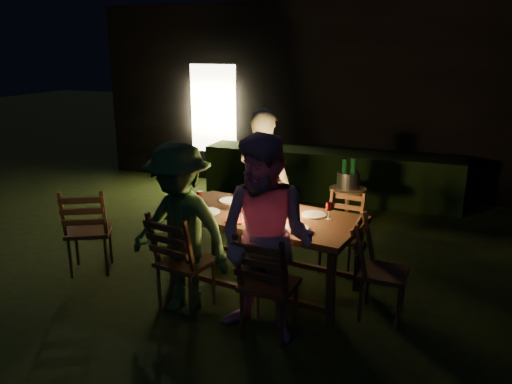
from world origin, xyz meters
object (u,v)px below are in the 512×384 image
(dining_table, at_px, (265,222))
(chair_near_right, at_px, (268,301))
(bottle_table, at_px, (244,198))
(chair_spare, at_px, (90,245))
(lantern, at_px, (271,199))
(person_opp_left, at_px, (180,230))
(side_table, at_px, (348,194))
(chair_end, at_px, (381,287))
(chair_far_left, at_px, (262,230))
(person_house_side, at_px, (264,183))
(bottle_bucket_a, at_px, (344,177))
(bottle_bucket_b, at_px, (353,176))
(chair_near_left, at_px, (185,278))
(ice_bucket, at_px, (348,180))
(person_opp_right, at_px, (266,240))

(dining_table, height_order, chair_near_right, chair_near_right)
(bottle_table, bearing_deg, chair_spare, -168.22)
(chair_spare, xyz_separation_m, lantern, (2.02, 0.36, 0.65))
(chair_spare, height_order, lantern, lantern)
(person_opp_left, relative_size, bottle_table, 5.86)
(lantern, xyz_separation_m, side_table, (0.47, 1.76, -0.38))
(chair_end, height_order, side_table, chair_end)
(side_table, bearing_deg, chair_far_left, -131.20)
(person_house_side, relative_size, bottle_table, 6.35)
(chair_near_right, relative_size, chair_far_left, 1.02)
(chair_far_left, bearing_deg, bottle_bucket_a, -114.81)
(chair_end, bearing_deg, bottle_bucket_a, -157.26)
(dining_table, bearing_deg, chair_end, -0.11)
(bottle_table, bearing_deg, bottle_bucket_a, 67.16)
(bottle_bucket_b, bearing_deg, chair_near_right, -95.39)
(person_house_side, bearing_deg, chair_spare, 45.01)
(chair_near_left, height_order, lantern, lantern)
(chair_spare, distance_m, ice_bucket, 3.30)
(bottle_table, distance_m, ice_bucket, 1.94)
(chair_end, distance_m, person_house_side, 1.96)
(chair_near_left, xyz_separation_m, person_house_side, (0.25, 1.57, 0.57))
(person_opp_left, xyz_separation_m, bottle_bucket_b, (1.15, 2.59, -0.00))
(chair_end, distance_m, bottle_bucket_a, 2.15)
(lantern, xyz_separation_m, ice_bucket, (0.47, 1.76, -0.19))
(chair_spare, xyz_separation_m, person_house_side, (1.64, 1.20, 0.57))
(side_table, bearing_deg, bottle_table, -113.74)
(lantern, bearing_deg, chair_near_right, -72.80)
(person_house_side, bearing_deg, ice_bucket, -123.63)
(person_opp_right, bearing_deg, chair_far_left, 119.44)
(chair_end, bearing_deg, ice_bucket, -158.91)
(lantern, relative_size, side_table, 0.53)
(chair_end, relative_size, person_opp_left, 0.60)
(person_opp_left, bearing_deg, person_house_side, 90.00)
(person_house_side, bearing_deg, chair_near_right, 119.54)
(chair_near_left, relative_size, person_house_side, 0.59)
(side_table, distance_m, ice_bucket, 0.19)
(chair_far_left, distance_m, bottle_table, 1.02)
(chair_spare, relative_size, bottle_bucket_b, 3.27)
(dining_table, bearing_deg, bottle_table, -180.00)
(person_house_side, bearing_deg, bottle_table, 103.71)
(chair_near_left, height_order, person_opp_right, person_opp_right)
(chair_end, bearing_deg, dining_table, -96.83)
(dining_table, xyz_separation_m, person_opp_right, (0.32, -0.88, 0.17))
(person_opp_left, bearing_deg, chair_near_left, 90.87)
(dining_table, relative_size, person_opp_left, 1.26)
(person_opp_right, distance_m, bottle_bucket_a, 2.65)
(chair_spare, bearing_deg, person_opp_left, -45.37)
(side_table, bearing_deg, bottle_bucket_b, 38.66)
(bottle_table, bearing_deg, person_opp_left, -112.58)
(bottle_table, bearing_deg, lantern, 0.59)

